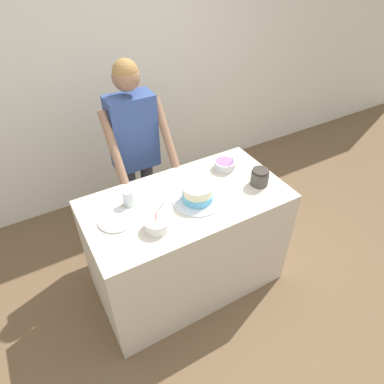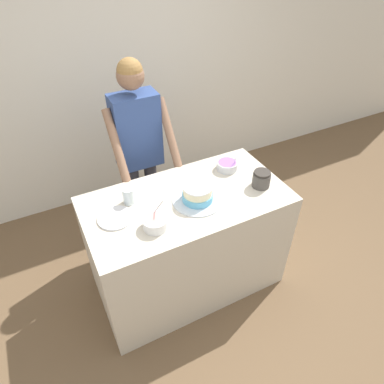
{
  "view_description": "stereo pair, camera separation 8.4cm",
  "coord_description": "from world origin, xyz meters",
  "px_view_note": "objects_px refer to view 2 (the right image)",
  "views": [
    {
      "loc": [
        -0.88,
        -1.24,
        2.48
      ],
      "look_at": [
        0.02,
        0.34,
        1.01
      ],
      "focal_mm": 32.0,
      "sensor_mm": 36.0,
      "label": 1
    },
    {
      "loc": [
        -0.81,
        -1.28,
        2.48
      ],
      "look_at": [
        0.02,
        0.34,
        1.01
      ],
      "focal_mm": 32.0,
      "sensor_mm": 36.0,
      "label": 2
    }
  ],
  "objects_px": {
    "person_baker": "(138,141)",
    "ceramic_plate": "(115,218)",
    "drinking_glass": "(129,196)",
    "frosting_bowl_purple": "(227,165)",
    "cake": "(198,195)",
    "frosting_bowl_pink": "(155,223)",
    "stoneware_jar": "(261,179)"
  },
  "relations": [
    {
      "from": "person_baker",
      "to": "ceramic_plate",
      "type": "bearing_deg",
      "value": -121.62
    },
    {
      "from": "cake",
      "to": "ceramic_plate",
      "type": "distance_m",
      "value": 0.58
    },
    {
      "from": "cake",
      "to": "stoneware_jar",
      "type": "distance_m",
      "value": 0.5
    },
    {
      "from": "frosting_bowl_purple",
      "to": "drinking_glass",
      "type": "xyz_separation_m",
      "value": [
        -0.82,
        -0.04,
        0.02
      ]
    },
    {
      "from": "frosting_bowl_pink",
      "to": "ceramic_plate",
      "type": "height_order",
      "value": "frosting_bowl_pink"
    },
    {
      "from": "person_baker",
      "to": "frosting_bowl_pink",
      "type": "xyz_separation_m",
      "value": [
        -0.21,
        -0.87,
        -0.08
      ]
    },
    {
      "from": "frosting_bowl_purple",
      "to": "drinking_glass",
      "type": "bearing_deg",
      "value": -177.47
    },
    {
      "from": "cake",
      "to": "frosting_bowl_pink",
      "type": "distance_m",
      "value": 0.38
    },
    {
      "from": "person_baker",
      "to": "frosting_bowl_pink",
      "type": "bearing_deg",
      "value": -103.67
    },
    {
      "from": "ceramic_plate",
      "to": "frosting_bowl_pink",
      "type": "bearing_deg",
      "value": -43.47
    },
    {
      "from": "stoneware_jar",
      "to": "cake",
      "type": "bearing_deg",
      "value": 172.94
    },
    {
      "from": "frosting_bowl_pink",
      "to": "drinking_glass",
      "type": "relative_size",
      "value": 1.46
    },
    {
      "from": "person_baker",
      "to": "ceramic_plate",
      "type": "distance_m",
      "value": 0.81
    },
    {
      "from": "frosting_bowl_pink",
      "to": "drinking_glass",
      "type": "xyz_separation_m",
      "value": [
        -0.07,
        0.31,
        0.02
      ]
    },
    {
      "from": "frosting_bowl_purple",
      "to": "ceramic_plate",
      "type": "relative_size",
      "value": 0.7
    },
    {
      "from": "frosting_bowl_purple",
      "to": "ceramic_plate",
      "type": "height_order",
      "value": "frosting_bowl_purple"
    },
    {
      "from": "frosting_bowl_pink",
      "to": "frosting_bowl_purple",
      "type": "xyz_separation_m",
      "value": [
        0.75,
        0.35,
        -0.0
      ]
    },
    {
      "from": "cake",
      "to": "drinking_glass",
      "type": "bearing_deg",
      "value": 155.23
    },
    {
      "from": "drinking_glass",
      "to": "person_baker",
      "type": "bearing_deg",
      "value": 63.49
    },
    {
      "from": "cake",
      "to": "drinking_glass",
      "type": "relative_size",
      "value": 2.98
    },
    {
      "from": "frosting_bowl_pink",
      "to": "ceramic_plate",
      "type": "relative_size",
      "value": 0.73
    },
    {
      "from": "drinking_glass",
      "to": "stoneware_jar",
      "type": "height_order",
      "value": "stoneware_jar"
    },
    {
      "from": "frosting_bowl_purple",
      "to": "drinking_glass",
      "type": "relative_size",
      "value": 1.4
    },
    {
      "from": "drinking_glass",
      "to": "stoneware_jar",
      "type": "xyz_separation_m",
      "value": [
        0.93,
        -0.26,
        0.0
      ]
    },
    {
      "from": "ceramic_plate",
      "to": "stoneware_jar",
      "type": "distance_m",
      "value": 1.07
    },
    {
      "from": "stoneware_jar",
      "to": "frosting_bowl_purple",
      "type": "bearing_deg",
      "value": 110.07
    },
    {
      "from": "person_baker",
      "to": "ceramic_plate",
      "type": "xyz_separation_m",
      "value": [
        -0.42,
        -0.68,
        -0.12
      ]
    },
    {
      "from": "person_baker",
      "to": "stoneware_jar",
      "type": "relative_size",
      "value": 13.09
    },
    {
      "from": "drinking_glass",
      "to": "ceramic_plate",
      "type": "bearing_deg",
      "value": -140.09
    },
    {
      "from": "frosting_bowl_purple",
      "to": "frosting_bowl_pink",
      "type": "bearing_deg",
      "value": -155.22
    },
    {
      "from": "cake",
      "to": "ceramic_plate",
      "type": "relative_size",
      "value": 1.5
    },
    {
      "from": "frosting_bowl_purple",
      "to": "stoneware_jar",
      "type": "distance_m",
      "value": 0.32
    }
  ]
}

